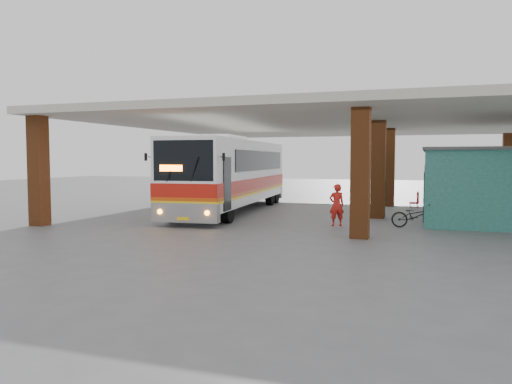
{
  "coord_description": "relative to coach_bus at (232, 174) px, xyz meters",
  "views": [
    {
      "loc": [
        5.21,
        -19.83,
        2.66
      ],
      "look_at": [
        -1.75,
        0.0,
        1.26
      ],
      "focal_mm": 35.0,
      "sensor_mm": 36.0,
      "label": 1
    }
  ],
  "objects": [
    {
      "name": "ground",
      "position": [
        4.27,
        -3.49,
        -1.88
      ],
      "size": [
        90.0,
        90.0,
        0.0
      ],
      "primitive_type": "plane",
      "color": "#515154",
      "rests_on": "ground"
    },
    {
      "name": "brick_columns",
      "position": [
        5.7,
        1.51,
        0.3
      ],
      "size": [
        20.1,
        21.6,
        4.35
      ],
      "color": "brown",
      "rests_on": "ground"
    },
    {
      "name": "canopy_roof",
      "position": [
        4.77,
        3.01,
        2.62
      ],
      "size": [
        21.0,
        23.0,
        0.3
      ],
      "primitive_type": "cube",
      "color": "beige",
      "rests_on": "brick_columns"
    },
    {
      "name": "shop_building",
      "position": [
        11.77,
        0.51,
        -0.31
      ],
      "size": [
        5.2,
        8.2,
        3.11
      ],
      "color": "#2A6B5C",
      "rests_on": "ground"
    },
    {
      "name": "coach_bus",
      "position": [
        0.0,
        0.0,
        0.0
      ],
      "size": [
        3.9,
        13.14,
        3.78
      ],
      "rotation": [
        0.0,
        0.0,
        0.09
      ],
      "color": "white",
      "rests_on": "ground"
    },
    {
      "name": "motorcycle",
      "position": [
        8.97,
        -3.35,
        -1.4
      ],
      "size": [
        1.81,
        0.64,
        0.95
      ],
      "primitive_type": "imported",
      "rotation": [
        0.0,
        0.0,
        1.58
      ],
      "color": "black",
      "rests_on": "ground"
    },
    {
      "name": "pedestrian",
      "position": [
        6.0,
        -3.75,
        -1.04
      ],
      "size": [
        0.72,
        0.63,
        1.67
      ],
      "primitive_type": "imported",
      "rotation": [
        0.0,
        0.0,
        3.61
      ],
      "color": "red",
      "rests_on": "ground"
    },
    {
      "name": "red_chair",
      "position": [
        8.76,
        5.17,
        -1.48
      ],
      "size": [
        0.5,
        0.5,
        0.87
      ],
      "rotation": [
        0.0,
        0.0,
        -0.12
      ],
      "color": "red",
      "rests_on": "ground"
    }
  ]
}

